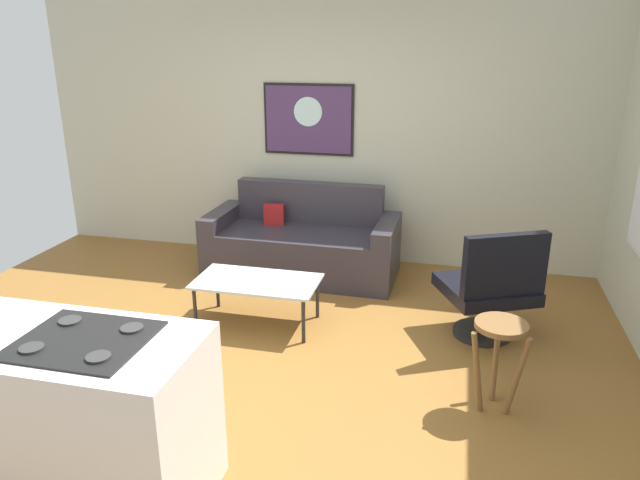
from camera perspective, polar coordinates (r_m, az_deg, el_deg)
The scene contains 8 objects.
ground at distance 4.30m, azimuth -4.98°, elevation -12.80°, with size 6.40×6.40×0.04m, color brown.
back_wall at distance 6.06m, azimuth 1.95°, elevation 10.99°, with size 6.40×0.05×2.80m, color beige.
couch at distance 5.84m, azimuth -1.69°, elevation -0.48°, with size 1.87×0.83×0.87m.
coffee_table at distance 4.80m, azimuth -6.11°, elevation -4.24°, with size 1.00×0.54×0.39m.
armchair at distance 4.68m, azimuth 16.23°, elevation -4.37°, with size 0.85×0.83×0.92m.
bar_stool at distance 3.83m, azimuth 16.97°, elevation -9.42°, with size 0.37×0.36×0.60m.
kitchen_counter at distance 3.40m, azimuth -25.25°, elevation -14.86°, with size 1.69×0.67×0.92m.
wall_painting at distance 6.08m, azimuth -1.13°, elevation 11.58°, with size 0.93×0.03×0.71m.
Camera 1 is at (1.20, -3.46, 2.24)m, focal length 33.11 mm.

